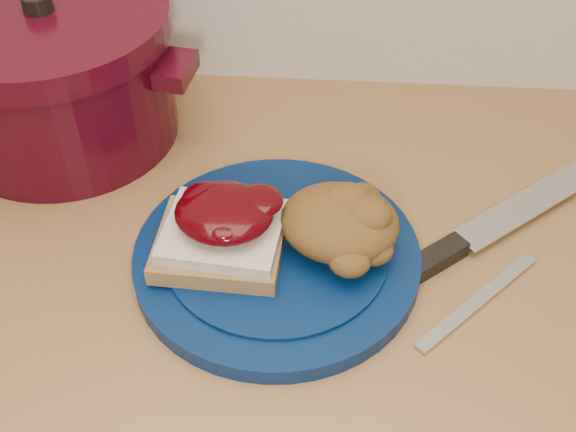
# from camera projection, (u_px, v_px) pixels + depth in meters

# --- Properties ---
(plate) EXTENTS (0.34, 0.34, 0.02)m
(plate) POSITION_uv_depth(u_px,v_px,m) (277.00, 257.00, 0.74)
(plate) COLOR #041B45
(plate) RESTS_ON wood_countertop
(sandwich) EXTENTS (0.13, 0.11, 0.06)m
(sandwich) POSITION_uv_depth(u_px,v_px,m) (222.00, 229.00, 0.71)
(sandwich) COLOR olive
(sandwich) RESTS_ON plate
(stuffing_mound) EXTENTS (0.13, 0.12, 0.06)m
(stuffing_mound) POSITION_uv_depth(u_px,v_px,m) (340.00, 223.00, 0.72)
(stuffing_mound) COLOR brown
(stuffing_mound) RESTS_ON plate
(chef_knife) EXTENTS (0.28, 0.24, 0.02)m
(chef_knife) POSITION_uv_depth(u_px,v_px,m) (449.00, 250.00, 0.75)
(chef_knife) COLOR black
(chef_knife) RESTS_ON wood_countertop
(butter_knife) EXTENTS (0.13, 0.14, 0.00)m
(butter_knife) POSITION_uv_depth(u_px,v_px,m) (479.00, 300.00, 0.71)
(butter_knife) COLOR silver
(butter_knife) RESTS_ON wood_countertop
(dutch_oven) EXTENTS (0.35, 0.33, 0.18)m
(dutch_oven) POSITION_uv_depth(u_px,v_px,m) (56.00, 74.00, 0.85)
(dutch_oven) COLOR #380511
(dutch_oven) RESTS_ON wood_countertop
(pepper_grinder) EXTENTS (0.07, 0.07, 0.13)m
(pepper_grinder) POSITION_uv_depth(u_px,v_px,m) (43.00, 85.00, 0.87)
(pepper_grinder) COLOR black
(pepper_grinder) RESTS_ON wood_countertop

